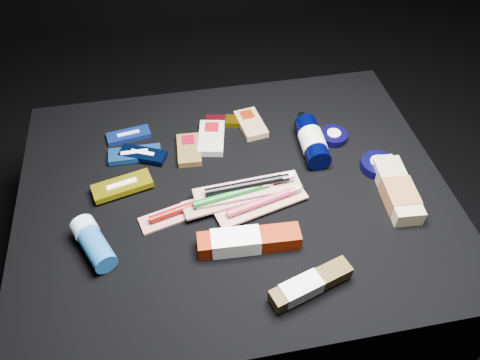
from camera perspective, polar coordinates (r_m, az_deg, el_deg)
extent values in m
plane|color=black|center=(1.40, -0.54, -12.00)|extent=(3.00, 3.00, 0.00)
cube|color=black|center=(1.23, -0.60, -7.32)|extent=(0.98, 0.78, 0.40)
cube|color=#1B3AAD|center=(1.23, -13.42, 5.33)|extent=(0.11, 0.06, 0.01)
cube|color=beige|center=(1.23, -13.43, 5.36)|extent=(0.06, 0.02, 0.01)
cube|color=blue|center=(1.17, -12.68, 3.07)|extent=(0.13, 0.05, 0.01)
cube|color=white|center=(1.17, -12.69, 3.10)|extent=(0.07, 0.01, 0.02)
cube|color=black|center=(1.16, -11.77, 3.06)|extent=(0.12, 0.08, 0.01)
cube|color=white|center=(1.16, -11.78, 3.09)|extent=(0.06, 0.03, 0.01)
cube|color=gold|center=(1.10, -14.15, -0.72)|extent=(0.14, 0.08, 0.02)
cube|color=white|center=(1.10, -14.16, -0.68)|extent=(0.07, 0.03, 0.02)
cube|color=brown|center=(1.16, -6.23, 3.67)|extent=(0.06, 0.11, 0.02)
cube|color=maroon|center=(1.18, -6.32, 4.63)|extent=(0.03, 0.03, 0.02)
cube|color=#B1B2AB|center=(1.19, -3.51, 5.13)|extent=(0.08, 0.13, 0.02)
cube|color=maroon|center=(1.21, -3.44, 6.16)|extent=(0.04, 0.04, 0.02)
cube|color=#A17A54|center=(1.23, 1.33, 6.84)|extent=(0.07, 0.12, 0.02)
cube|color=#651604|center=(1.25, 0.88, 7.70)|extent=(0.04, 0.04, 0.02)
cube|color=maroon|center=(1.24, -1.58, 7.19)|extent=(0.12, 0.06, 0.01)
cube|color=#9B7A0A|center=(1.24, -0.68, 7.21)|extent=(0.05, 0.05, 0.01)
cylinder|color=black|center=(1.16, 8.78, 4.65)|extent=(0.06, 0.15, 0.06)
cylinder|color=silver|center=(1.16, 8.84, 4.55)|extent=(0.06, 0.07, 0.06)
cylinder|color=black|center=(1.22, 7.81, 7.26)|extent=(0.02, 0.02, 0.02)
cube|color=black|center=(1.24, 7.58, 7.63)|extent=(0.02, 0.03, 0.01)
cylinder|color=black|center=(1.21, 11.31, 5.27)|extent=(0.07, 0.07, 0.02)
cylinder|color=beige|center=(1.21, 11.32, 5.32)|extent=(0.03, 0.03, 0.02)
cylinder|color=black|center=(1.16, 16.45, 1.76)|extent=(0.08, 0.08, 0.02)
cylinder|color=silver|center=(1.16, 16.47, 1.81)|extent=(0.04, 0.04, 0.03)
cube|color=tan|center=(1.11, 18.54, -1.13)|extent=(0.08, 0.18, 0.04)
cube|color=#975933|center=(1.10, 18.88, -1.84)|extent=(0.07, 0.09, 0.04)
cube|color=tan|center=(1.16, 17.13, 2.18)|extent=(0.04, 0.02, 0.03)
cylinder|color=#1A5293|center=(0.99, -17.03, -8.05)|extent=(0.08, 0.10, 0.05)
cylinder|color=silver|center=(1.03, -18.40, -5.66)|extent=(0.06, 0.05, 0.05)
cube|color=beige|center=(1.04, -6.66, -3.79)|extent=(0.21, 0.10, 0.01)
cylinder|color=#630906|center=(1.03, -6.72, -3.38)|extent=(0.16, 0.06, 0.02)
cube|color=white|center=(1.04, -2.68, -1.93)|extent=(0.03, 0.02, 0.01)
cube|color=silver|center=(1.03, 2.68, -3.10)|extent=(0.22, 0.10, 0.01)
cylinder|color=#AC2A48|center=(1.03, 2.70, -2.67)|extent=(0.17, 0.06, 0.02)
cube|color=#B9B8B4|center=(1.05, 6.66, -1.18)|extent=(0.03, 0.02, 0.01)
cube|color=#B4ACA7|center=(1.04, -1.07, -2.27)|extent=(0.22, 0.09, 0.01)
cylinder|color=#0C4D16|center=(1.03, -1.08, -1.81)|extent=(0.17, 0.05, 0.02)
cube|color=silver|center=(1.05, 3.28, -0.57)|extent=(0.03, 0.02, 0.01)
cube|color=silver|center=(1.05, 0.91, -1.13)|extent=(0.24, 0.07, 0.01)
cylinder|color=black|center=(1.03, 0.92, -0.61)|extent=(0.19, 0.03, 0.02)
cube|color=silver|center=(1.05, 5.82, 0.36)|extent=(0.03, 0.02, 0.01)
cube|color=#741702|center=(0.97, 1.11, -7.43)|extent=(0.21, 0.06, 0.04)
cube|color=white|center=(0.96, -0.53, -7.56)|extent=(0.10, 0.05, 0.04)
cube|color=#3B2B0E|center=(0.92, 8.63, -12.44)|extent=(0.17, 0.09, 0.03)
cube|color=beige|center=(0.91, 7.46, -12.99)|extent=(0.09, 0.06, 0.03)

